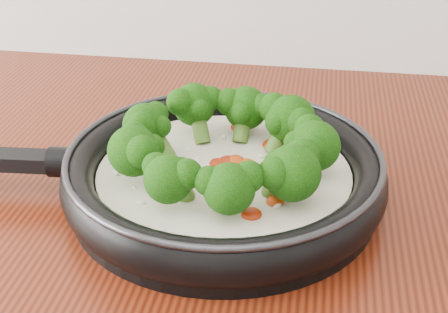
# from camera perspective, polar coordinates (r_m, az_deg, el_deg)

# --- Properties ---
(skillet) EXTENTS (0.53, 0.36, 0.10)m
(skillet) POSITION_cam_1_polar(r_m,az_deg,el_deg) (0.64, -0.13, -1.10)
(skillet) COLOR black
(skillet) RESTS_ON counter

